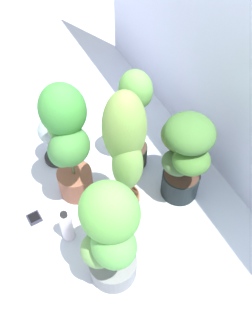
{
  "coord_description": "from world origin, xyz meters",
  "views": [
    {
      "loc": [
        1.09,
        -0.45,
        2.15
      ],
      "look_at": [
        -0.08,
        0.16,
        0.38
      ],
      "focal_mm": 41.11,
      "sensor_mm": 36.0,
      "label": 1
    }
  ],
  "objects_px": {
    "potted_plant_back_left": "(134,112)",
    "nutrient_bottle": "(67,226)",
    "floor_fan": "(52,134)",
    "potted_plant_front_right": "(110,233)",
    "potted_plant_back_center": "(185,153)",
    "hygrometer_box": "(34,218)",
    "potted_plant_center": "(124,150)",
    "potted_plant_front_left": "(67,138)"
  },
  "relations": [
    {
      "from": "potted_plant_back_left",
      "to": "nutrient_bottle",
      "type": "distance_m",
      "value": 0.8
    },
    {
      "from": "floor_fan",
      "to": "potted_plant_front_right",
      "type": "bearing_deg",
      "value": -93.12
    },
    {
      "from": "potted_plant_back_center",
      "to": "hygrometer_box",
      "type": "height_order",
      "value": "potted_plant_back_center"
    },
    {
      "from": "potted_plant_back_left",
      "to": "nutrient_bottle",
      "type": "height_order",
      "value": "potted_plant_back_left"
    },
    {
      "from": "potted_plant_front_right",
      "to": "nutrient_bottle",
      "type": "distance_m",
      "value": 0.5
    },
    {
      "from": "potted_plant_center",
      "to": "floor_fan",
      "type": "height_order",
      "value": "potted_plant_center"
    },
    {
      "from": "hygrometer_box",
      "to": "floor_fan",
      "type": "height_order",
      "value": "floor_fan"
    },
    {
      "from": "potted_plant_front_left",
      "to": "hygrometer_box",
      "type": "relative_size",
      "value": 10.68
    },
    {
      "from": "potted_plant_center",
      "to": "hygrometer_box",
      "type": "height_order",
      "value": "potted_plant_center"
    },
    {
      "from": "potted_plant_front_left",
      "to": "potted_plant_back_center",
      "type": "relative_size",
      "value": 1.36
    },
    {
      "from": "potted_plant_center",
      "to": "hygrometer_box",
      "type": "bearing_deg",
      "value": -111.43
    },
    {
      "from": "potted_plant_back_left",
      "to": "potted_plant_front_left",
      "type": "bearing_deg",
      "value": -82.13
    },
    {
      "from": "potted_plant_back_left",
      "to": "floor_fan",
      "type": "relative_size",
      "value": 2.1
    },
    {
      "from": "hygrometer_box",
      "to": "nutrient_bottle",
      "type": "relative_size",
      "value": 0.31
    },
    {
      "from": "potted_plant_back_center",
      "to": "hygrometer_box",
      "type": "bearing_deg",
      "value": -104.72
    },
    {
      "from": "potted_plant_back_left",
      "to": "potted_plant_front_left",
      "type": "xyz_separation_m",
      "value": [
        0.06,
        -0.46,
        0.07
      ]
    },
    {
      "from": "potted_plant_center",
      "to": "floor_fan",
      "type": "distance_m",
      "value": 0.74
    },
    {
      "from": "hygrometer_box",
      "to": "nutrient_bottle",
      "type": "height_order",
      "value": "nutrient_bottle"
    },
    {
      "from": "hygrometer_box",
      "to": "nutrient_bottle",
      "type": "distance_m",
      "value": 0.28
    },
    {
      "from": "potted_plant_front_left",
      "to": "nutrient_bottle",
      "type": "height_order",
      "value": "potted_plant_front_left"
    },
    {
      "from": "hygrometer_box",
      "to": "potted_plant_back_center",
      "type": "bearing_deg",
      "value": 161.84
    },
    {
      "from": "potted_plant_front_right",
      "to": "potted_plant_center",
      "type": "bearing_deg",
      "value": 142.5
    },
    {
      "from": "potted_plant_front_left",
      "to": "nutrient_bottle",
      "type": "relative_size",
      "value": 3.34
    },
    {
      "from": "potted_plant_back_center",
      "to": "hygrometer_box",
      "type": "relative_size",
      "value": 7.88
    },
    {
      "from": "potted_plant_front_left",
      "to": "hygrometer_box",
      "type": "bearing_deg",
      "value": -77.17
    },
    {
      "from": "potted_plant_back_left",
      "to": "hygrometer_box",
      "type": "height_order",
      "value": "potted_plant_back_left"
    },
    {
      "from": "potted_plant_center",
      "to": "nutrient_bottle",
      "type": "distance_m",
      "value": 0.62
    },
    {
      "from": "potted_plant_back_left",
      "to": "floor_fan",
      "type": "height_order",
      "value": "potted_plant_back_left"
    },
    {
      "from": "potted_plant_back_left",
      "to": "hygrometer_box",
      "type": "bearing_deg",
      "value": -80.07
    },
    {
      "from": "potted_plant_front_left",
      "to": "potted_plant_back_left",
      "type": "bearing_deg",
      "value": 97.87
    },
    {
      "from": "potted_plant_front_left",
      "to": "floor_fan",
      "type": "relative_size",
      "value": 2.39
    },
    {
      "from": "potted_plant_back_center",
      "to": "floor_fan",
      "type": "height_order",
      "value": "potted_plant_back_center"
    },
    {
      "from": "potted_plant_front_right",
      "to": "floor_fan",
      "type": "relative_size",
      "value": 2.21
    },
    {
      "from": "potted_plant_back_center",
      "to": "nutrient_bottle",
      "type": "xyz_separation_m",
      "value": [
        -0.03,
        -0.77,
        -0.27
      ]
    },
    {
      "from": "potted_plant_back_center",
      "to": "potted_plant_center",
      "type": "bearing_deg",
      "value": -94.65
    },
    {
      "from": "potted_plant_back_center",
      "to": "nutrient_bottle",
      "type": "height_order",
      "value": "potted_plant_back_center"
    },
    {
      "from": "potted_plant_front_left",
      "to": "potted_plant_front_right",
      "type": "bearing_deg",
      "value": -3.65
    },
    {
      "from": "hygrometer_box",
      "to": "potted_plant_front_left",
      "type": "bearing_deg",
      "value": -170.6
    },
    {
      "from": "potted_plant_center",
      "to": "potted_plant_front_right",
      "type": "relative_size",
      "value": 1.2
    },
    {
      "from": "potted_plant_back_left",
      "to": "potted_plant_front_right",
      "type": "distance_m",
      "value": 0.84
    },
    {
      "from": "potted_plant_front_right",
      "to": "hygrometer_box",
      "type": "xyz_separation_m",
      "value": [
        -0.54,
        -0.28,
        -0.47
      ]
    },
    {
      "from": "potted_plant_back_center",
      "to": "nutrient_bottle",
      "type": "relative_size",
      "value": 2.46
    }
  ]
}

